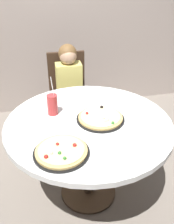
{
  "coord_description": "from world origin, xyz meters",
  "views": [
    {
      "loc": [
        -0.37,
        -1.51,
        1.76
      ],
      "look_at": [
        0.0,
        0.05,
        0.8
      ],
      "focal_mm": 40.19,
      "sensor_mm": 36.0,
      "label": 1
    }
  ],
  "objects_px": {
    "dining_table": "(89,132)",
    "plate_small": "(35,126)",
    "soda_cup": "(52,105)",
    "chair_wooden": "(68,91)",
    "pizza_veggie": "(100,118)",
    "diner_child": "(71,103)",
    "pizza_cheese": "(61,151)"
  },
  "relations": [
    {
      "from": "dining_table",
      "to": "plate_small",
      "type": "relative_size",
      "value": 6.87
    },
    {
      "from": "diner_child",
      "to": "plate_small",
      "type": "xyz_separation_m",
      "value": [
        -0.39,
        -0.77,
        0.27
      ]
    },
    {
      "from": "pizza_cheese",
      "to": "soda_cup",
      "type": "bearing_deg",
      "value": 89.33
    },
    {
      "from": "pizza_cheese",
      "to": "plate_small",
      "type": "bearing_deg",
      "value": 112.55
    },
    {
      "from": "diner_child",
      "to": "plate_small",
      "type": "relative_size",
      "value": 6.01
    },
    {
      "from": "diner_child",
      "to": "soda_cup",
      "type": "relative_size",
      "value": 3.52
    },
    {
      "from": "diner_child",
      "to": "pizza_veggie",
      "type": "xyz_separation_m",
      "value": [
        0.09,
        -0.79,
        0.28
      ]
    },
    {
      "from": "chair_wooden",
      "to": "diner_child",
      "type": "relative_size",
      "value": 0.88
    },
    {
      "from": "pizza_veggie",
      "to": "pizza_cheese",
      "type": "height_order",
      "value": "same"
    },
    {
      "from": "soda_cup",
      "to": "pizza_veggie",
      "type": "bearing_deg",
      "value": -26.16
    },
    {
      "from": "pizza_cheese",
      "to": "chair_wooden",
      "type": "bearing_deg",
      "value": 79.02
    },
    {
      "from": "soda_cup",
      "to": "chair_wooden",
      "type": "bearing_deg",
      "value": 73.1
    },
    {
      "from": "chair_wooden",
      "to": "diner_child",
      "type": "distance_m",
      "value": 0.19
    },
    {
      "from": "diner_child",
      "to": "pizza_cheese",
      "type": "height_order",
      "value": "diner_child"
    },
    {
      "from": "pizza_cheese",
      "to": "plate_small",
      "type": "height_order",
      "value": "pizza_cheese"
    },
    {
      "from": "chair_wooden",
      "to": "diner_child",
      "type": "bearing_deg",
      "value": -91.46
    },
    {
      "from": "pizza_veggie",
      "to": "pizza_cheese",
      "type": "xyz_separation_m",
      "value": [
        -0.34,
        -0.32,
        -0.0
      ]
    },
    {
      "from": "plate_small",
      "to": "pizza_veggie",
      "type": "bearing_deg",
      "value": -2.19
    },
    {
      "from": "diner_child",
      "to": "pizza_veggie",
      "type": "distance_m",
      "value": 0.84
    },
    {
      "from": "soda_cup",
      "to": "plate_small",
      "type": "relative_size",
      "value": 1.71
    },
    {
      "from": "pizza_cheese",
      "to": "pizza_veggie",
      "type": "bearing_deg",
      "value": 43.39
    },
    {
      "from": "dining_table",
      "to": "soda_cup",
      "type": "relative_size",
      "value": 4.02
    },
    {
      "from": "dining_table",
      "to": "pizza_veggie",
      "type": "height_order",
      "value": "pizza_veggie"
    },
    {
      "from": "dining_table",
      "to": "diner_child",
      "type": "bearing_deg",
      "value": 90.15
    },
    {
      "from": "chair_wooden",
      "to": "plate_small",
      "type": "relative_size",
      "value": 5.28
    },
    {
      "from": "chair_wooden",
      "to": "soda_cup",
      "type": "bearing_deg",
      "value": -106.9
    },
    {
      "from": "chair_wooden",
      "to": "pizza_cheese",
      "type": "xyz_separation_m",
      "value": [
        -0.25,
        -1.29,
        0.24
      ]
    },
    {
      "from": "chair_wooden",
      "to": "pizza_veggie",
      "type": "distance_m",
      "value": 1.0
    },
    {
      "from": "diner_child",
      "to": "pizza_cheese",
      "type": "distance_m",
      "value": 1.17
    },
    {
      "from": "pizza_cheese",
      "to": "dining_table",
      "type": "bearing_deg",
      "value": 51.99
    },
    {
      "from": "dining_table",
      "to": "diner_child",
      "type": "xyz_separation_m",
      "value": [
        -0.0,
        0.79,
        -0.17
      ]
    },
    {
      "from": "chair_wooden",
      "to": "soda_cup",
      "type": "height_order",
      "value": "soda_cup"
    }
  ]
}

